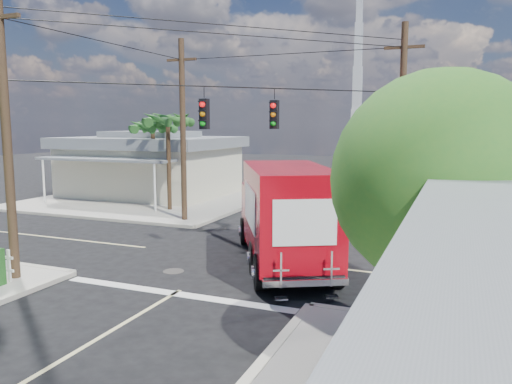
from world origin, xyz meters
The scene contains 12 objects.
ground centered at (0.00, 0.00, 0.00)m, with size 120.00×120.00×0.00m, color black.
sidewalk_nw centered at (-10.88, 10.88, 0.07)m, with size 14.12×14.12×0.14m.
road_markings centered at (0.00, -1.47, 0.01)m, with size 32.00×32.00×0.01m.
building_nw centered at (-12.00, 12.46, 2.22)m, with size 10.80×10.20×4.30m.
radio_tower centered at (0.50, 20.00, 5.64)m, with size 0.80×0.80×17.00m.
tree_ne_front centered at (7.21, 6.76, 4.77)m, with size 4.21×4.14×6.66m.
tree_se centered at (7.01, -7.24, 4.04)m, with size 3.67×3.54×5.62m.
palm_nw_front centered at (-7.50, 7.50, 5.04)m, with size 3.01×3.08×5.59m.
palm_nw_back centered at (-9.50, 9.00, 4.67)m, with size 3.01×3.08×5.19m.
utility_poles centered at (-1.58, 1.60, 4.67)m, with size 12.00×10.68×9.00m.
vending_boxes centered at (6.50, 6.20, 0.69)m, with size 1.90×0.50×1.10m.
delivery_truck centered at (1.93, -0.12, 1.78)m, with size 5.88×8.27×3.51m.
Camera 1 is at (7.48, -16.36, 4.89)m, focal length 35.00 mm.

